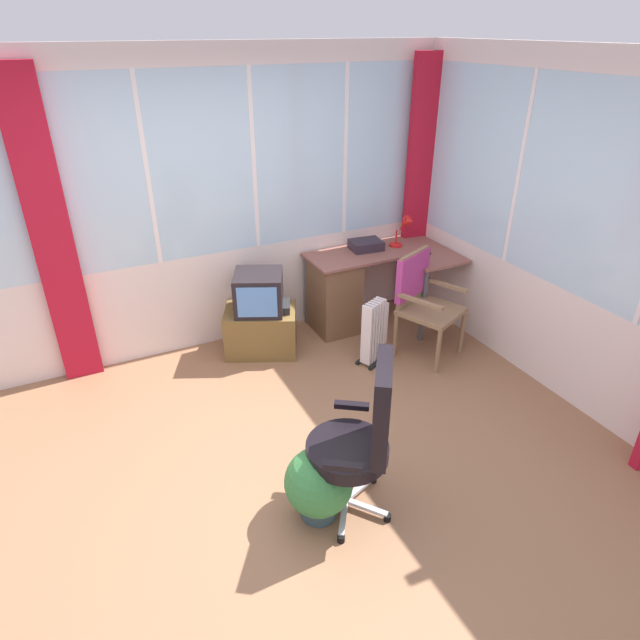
{
  "coord_description": "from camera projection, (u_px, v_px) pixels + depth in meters",
  "views": [
    {
      "loc": [
        -1.13,
        -2.61,
        2.69
      ],
      "look_at": [
        0.51,
        0.73,
        0.67
      ],
      "focal_mm": 30.55,
      "sensor_mm": 36.0,
      "label": 1
    }
  ],
  "objects": [
    {
      "name": "ground",
      "position": [
        301.0,
        468.0,
        3.79
      ],
      "size": [
        5.48,
        4.81,
        0.06
      ],
      "primitive_type": "cube",
      "color": "#8D6143"
    },
    {
      "name": "north_window_panel",
      "position": [
        206.0,
        209.0,
        4.69
      ],
      "size": [
        4.48,
        0.07,
        2.59
      ],
      "color": "silver",
      "rests_on": "ground"
    },
    {
      "name": "east_window_panel",
      "position": [
        576.0,
        239.0,
        4.04
      ],
      "size": [
        0.07,
        3.81,
        2.59
      ],
      "color": "silver",
      "rests_on": "ground"
    },
    {
      "name": "curtain_north_left",
      "position": [
        53.0,
        239.0,
        4.17
      ],
      "size": [
        0.3,
        0.08,
        2.49
      ],
      "primitive_type": "cube",
      "rotation": [
        0.0,
        0.0,
        -0.03
      ],
      "color": "#B6152A",
      "rests_on": "ground"
    },
    {
      "name": "curtain_corner",
      "position": [
        419.0,
        189.0,
        5.43
      ],
      "size": [
        0.3,
        0.1,
        2.49
      ],
      "primitive_type": "cube",
      "rotation": [
        0.0,
        0.0,
        -0.11
      ],
      "color": "#B6152A",
      "rests_on": "ground"
    },
    {
      "name": "desk",
      "position": [
        341.0,
        290.0,
        5.3
      ],
      "size": [
        1.36,
        0.88,
        0.75
      ],
      "color": "brown",
      "rests_on": "ground"
    },
    {
      "name": "desk_lamp",
      "position": [
        406.0,
        227.0,
        5.3
      ],
      "size": [
        0.23,
        0.19,
        0.32
      ],
      "color": "red",
      "rests_on": "desk"
    },
    {
      "name": "tv_remote",
      "position": [
        423.0,
        252.0,
        5.22
      ],
      "size": [
        0.12,
        0.15,
        0.02
      ],
      "primitive_type": "cube",
      "rotation": [
        0.0,
        0.0,
        0.56
      ],
      "color": "black",
      "rests_on": "desk"
    },
    {
      "name": "paper_tray",
      "position": [
        366.0,
        245.0,
        5.3
      ],
      "size": [
        0.32,
        0.26,
        0.09
      ],
      "primitive_type": "cube",
      "rotation": [
        0.0,
        0.0,
        -0.11
      ],
      "color": "#2D232E",
      "rests_on": "desk"
    },
    {
      "name": "wooden_armchair",
      "position": [
        420.0,
        292.0,
        4.85
      ],
      "size": [
        0.63,
        0.64,
        0.95
      ],
      "color": "#876747",
      "rests_on": "ground"
    },
    {
      "name": "office_chair",
      "position": [
        363.0,
        434.0,
        3.17
      ],
      "size": [
        0.6,
        0.61,
        1.08
      ],
      "color": "#B7B7BF",
      "rests_on": "ground"
    },
    {
      "name": "tv_on_stand",
      "position": [
        261.0,
        317.0,
        4.95
      ],
      "size": [
        0.76,
        0.67,
        0.78
      ],
      "color": "brown",
      "rests_on": "ground"
    },
    {
      "name": "space_heater",
      "position": [
        375.0,
        331.0,
        4.81
      ],
      "size": [
        0.33,
        0.27,
        0.6
      ],
      "color": "silver",
      "rests_on": "ground"
    },
    {
      "name": "potted_plant",
      "position": [
        321.0,
        482.0,
        3.27
      ],
      "size": [
        0.42,
        0.42,
        0.48
      ],
      "color": "#334B4F",
      "rests_on": "ground"
    }
  ]
}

